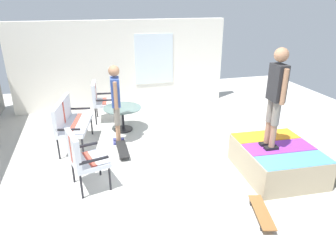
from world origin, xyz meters
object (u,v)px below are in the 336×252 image
object	(u,v)px
skateboard_by_bench	(122,149)
skateboard_spare	(262,212)
skate_ramp	(279,160)
patio_table	(123,114)
person_watching	(116,99)
patio_chair_near_house	(100,98)
patio_chair_by_wall	(82,156)
person_skater	(276,92)
patio_bench	(69,119)

from	to	relation	value
skateboard_by_bench	skateboard_spare	bearing A→B (deg)	-146.25
skate_ramp	patio_table	xyz separation A→B (m)	(2.74, 2.45, 0.13)
person_watching	skateboard_by_bench	distance (m)	1.07
skate_ramp	skateboard_by_bench	world-z (taller)	skate_ramp
skate_ramp	patio_table	world-z (taller)	patio_table
patio_chair_near_house	skateboard_spare	bearing A→B (deg)	-156.23
patio_chair_by_wall	skateboard_spare	size ratio (longest dim) A/B	1.24
skateboard_by_bench	person_skater	bearing A→B (deg)	-121.72
skateboard_spare	patio_chair_by_wall	bearing A→B (deg)	59.58
patio_bench	patio_chair_by_wall	world-z (taller)	same
patio_table	skateboard_by_bench	xyz separation A→B (m)	(-1.21, 0.18, -0.32)
person_skater	skateboard_spare	xyz separation A→B (m)	(-1.06, 0.71, -1.47)
person_watching	skateboard_by_bench	xyz separation A→B (m)	(-0.53, -0.02, -0.92)
patio_table	skateboard_spare	world-z (taller)	patio_table
skateboard_spare	skateboard_by_bench	bearing A→B (deg)	33.75
patio_bench	skateboard_spare	size ratio (longest dim) A/B	1.61
patio_chair_by_wall	patio_table	world-z (taller)	patio_chair_by_wall
skate_ramp	person_watching	size ratio (longest dim) A/B	1.19
skate_ramp	person_skater	size ratio (longest dim) A/B	1.19
patio_chair_by_wall	skateboard_by_bench	distance (m)	1.44
patio_table	patio_chair_near_house	bearing A→B (deg)	31.73
skate_ramp	skateboard_spare	distance (m)	1.40
person_watching	skateboard_spare	bearing A→B (deg)	-150.84
skate_ramp	person_watching	world-z (taller)	person_watching
patio_chair_by_wall	person_skater	world-z (taller)	person_skater
patio_table	skate_ramp	bearing A→B (deg)	-138.15
skate_ramp	skateboard_by_bench	bearing A→B (deg)	59.91
person_watching	skateboard_by_bench	world-z (taller)	person_watching
patio_table	person_skater	xyz separation A→B (m)	(-2.70, -2.23, 1.15)
patio_chair_by_wall	patio_table	distance (m)	2.51
patio_chair_near_house	person_skater	size ratio (longest dim) A/B	0.59
skateboard_spare	person_watching	bearing A→B (deg)	29.16
patio_chair_by_wall	person_skater	size ratio (longest dim) A/B	0.59
person_watching	skateboard_spare	size ratio (longest dim) A/B	2.09
patio_chair_near_house	skateboard_by_bench	bearing A→B (deg)	-171.71
patio_bench	skateboard_spare	world-z (taller)	patio_bench
patio_bench	skateboard_by_bench	distance (m)	1.30
patio_bench	patio_table	xyz separation A→B (m)	(0.59, -1.19, -0.21)
person_watching	skateboard_spare	xyz separation A→B (m)	(-3.08, -1.72, -0.92)
patio_chair_by_wall	skateboard_spare	xyz separation A→B (m)	(-1.45, -2.47, -0.53)
skate_ramp	skateboard_spare	world-z (taller)	skate_ramp
patio_bench	patio_table	size ratio (longest dim) A/B	1.48
person_watching	person_skater	world-z (taller)	person_skater
patio_chair_near_house	person_skater	distance (m)	4.49
skateboard_by_bench	skate_ramp	bearing A→B (deg)	-120.09
patio_bench	person_skater	world-z (taller)	person_skater
patio_chair_by_wall	skateboard_spare	distance (m)	2.92
patio_bench	skateboard_spare	xyz separation A→B (m)	(-3.17, -2.71, -0.53)
patio_table	skateboard_by_bench	distance (m)	1.27
person_skater	patio_bench	bearing A→B (deg)	58.32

